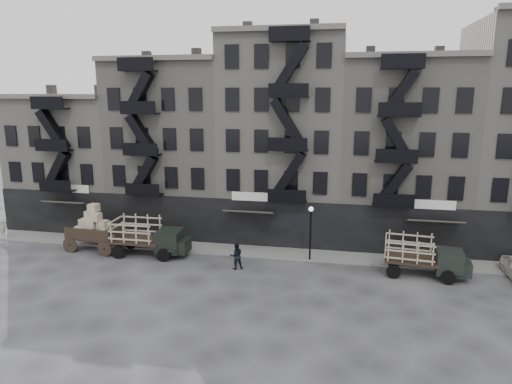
% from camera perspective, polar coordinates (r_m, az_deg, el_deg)
% --- Properties ---
extents(ground, '(140.00, 140.00, 0.00)m').
position_cam_1_polar(ground, '(33.24, 1.13, -9.87)').
color(ground, '#38383A').
rests_on(ground, ground).
extents(sidewalk, '(55.00, 2.50, 0.15)m').
position_cam_1_polar(sidewalk, '(36.66, 2.14, -7.55)').
color(sidewalk, slate).
rests_on(sidewalk, ground).
extents(building_west, '(10.00, 11.35, 13.20)m').
position_cam_1_polar(building_west, '(47.84, -21.01, 3.73)').
color(building_west, gray).
rests_on(building_west, ground).
extents(building_midwest, '(10.00, 11.35, 16.20)m').
position_cam_1_polar(building_midwest, '(43.20, -9.77, 5.52)').
color(building_midwest, gray).
rests_on(building_midwest, ground).
extents(building_center, '(10.00, 11.35, 18.20)m').
position_cam_1_polar(building_center, '(40.64, 3.58, 6.66)').
color(building_center, gray).
rests_on(building_center, ground).
extents(building_mideast, '(10.00, 11.35, 16.20)m').
position_cam_1_polar(building_mideast, '(40.71, 17.70, 4.68)').
color(building_mideast, gray).
rests_on(building_mideast, ground).
extents(lamp_post, '(0.36, 0.36, 4.28)m').
position_cam_1_polar(lamp_post, '(34.41, 6.84, -4.25)').
color(lamp_post, black).
rests_on(lamp_post, ground).
extents(wagon, '(4.61, 2.75, 3.74)m').
position_cam_1_polar(wagon, '(39.09, -19.73, -3.84)').
color(wagon, black).
rests_on(wagon, ground).
extents(stake_truck_west, '(6.02, 2.57, 3.00)m').
position_cam_1_polar(stake_truck_west, '(36.72, -13.30, -5.16)').
color(stake_truck_west, black).
rests_on(stake_truck_west, ground).
extents(stake_truck_east, '(5.81, 2.83, 2.82)m').
position_cam_1_polar(stake_truck_east, '(33.96, 20.28, -7.28)').
color(stake_truck_east, black).
rests_on(stake_truck_east, ground).
extents(pedestrian_west, '(0.72, 0.61, 1.66)m').
position_cam_1_polar(pedestrian_west, '(40.01, -21.98, -5.61)').
color(pedestrian_west, black).
rests_on(pedestrian_west, ground).
extents(pedestrian_mid, '(1.19, 1.08, 2.00)m').
position_cam_1_polar(pedestrian_mid, '(33.34, -2.49, -7.96)').
color(pedestrian_mid, black).
rests_on(pedestrian_mid, ground).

